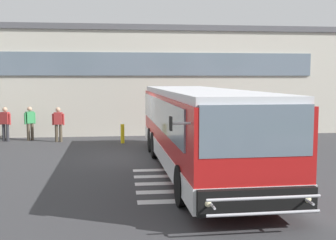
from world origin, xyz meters
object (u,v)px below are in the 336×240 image
(passenger_near_column, at_px, (5,122))
(safety_bollard_yellow, at_px, (123,134))
(bus_main_foreground, at_px, (198,131))
(passenger_at_curb_edge, at_px, (58,123))
(passenger_by_doorway, at_px, (30,122))

(passenger_near_column, relative_size, safety_bollard_yellow, 1.86)
(bus_main_foreground, xyz_separation_m, passenger_at_curb_edge, (-5.54, 6.96, -0.41))
(safety_bollard_yellow, bearing_deg, passenger_near_column, 168.05)
(bus_main_foreground, bearing_deg, passenger_near_column, 137.65)
(passenger_near_column, distance_m, safety_bollard_yellow, 5.79)
(passenger_by_doorway, relative_size, safety_bollard_yellow, 1.86)
(passenger_near_column, height_order, passenger_at_curb_edge, same)
(passenger_by_doorway, bearing_deg, passenger_at_curb_edge, -24.39)
(passenger_near_column, height_order, passenger_by_doorway, same)
(passenger_near_column, bearing_deg, safety_bollard_yellow, -11.95)
(passenger_near_column, xyz_separation_m, passenger_by_doorway, (1.12, 0.21, 0.00))
(passenger_at_curb_edge, height_order, safety_bollard_yellow, passenger_at_curb_edge)
(passenger_at_curb_edge, distance_m, safety_bollard_yellow, 3.19)
(passenger_near_column, height_order, safety_bollard_yellow, passenger_near_column)
(safety_bollard_yellow, bearing_deg, passenger_by_doorway, 162.73)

